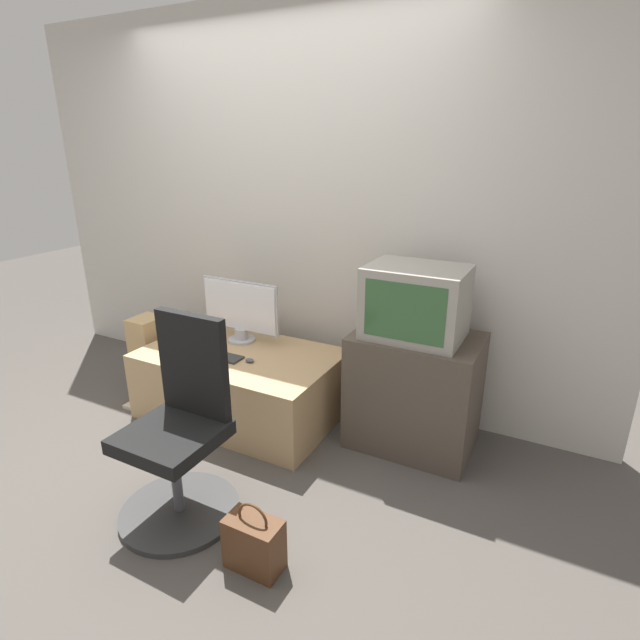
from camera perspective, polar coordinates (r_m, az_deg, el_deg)
ground_plane at (r=2.99m, az=-16.67°, el=-16.96°), size 12.00×12.00×0.00m
wall_back at (r=3.49m, az=-3.43°, el=12.42°), size 4.40×0.05×2.60m
desk at (r=3.39m, az=-8.97°, el=-7.15°), size 1.27×0.78×0.45m
side_stand at (r=3.04m, az=10.69°, el=-7.95°), size 0.72×0.50×0.70m
main_monitor at (r=3.40m, az=-9.08°, el=1.07°), size 0.59×0.18×0.43m
keyboard at (r=3.25m, az=-11.32°, el=-4.05°), size 0.30×0.11×0.01m
mouse at (r=3.14m, az=-8.04°, el=-4.59°), size 0.06×0.04×0.03m
crt_tv at (r=2.82m, az=10.86°, el=2.00°), size 0.54×0.40×0.41m
office_chair at (r=2.55m, az=-15.64°, el=-13.05°), size 0.58×0.58×1.00m
cardboard_box_lower at (r=3.90m, az=-18.65°, el=-5.64°), size 0.21×0.25×0.28m
cardboard_box_upper at (r=3.79m, az=-19.12°, el=-1.80°), size 0.19×0.23×0.29m
handbag at (r=2.36m, az=-7.54°, el=-23.96°), size 0.25×0.14×0.33m
book at (r=3.73m, az=-19.60°, el=-9.21°), size 0.22×0.15×0.02m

